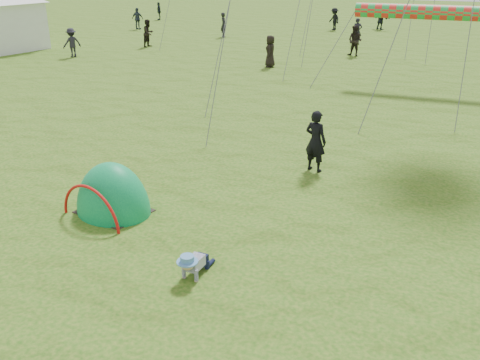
% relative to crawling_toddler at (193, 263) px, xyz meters
% --- Properties ---
extents(ground, '(140.00, 140.00, 0.00)m').
position_rel_crawling_toddler_xyz_m(ground, '(0.20, 0.13, -0.28)').
color(ground, '#174E0D').
extents(crawling_toddler, '(0.58, 0.78, 0.57)m').
position_rel_crawling_toddler_xyz_m(crawling_toddler, '(0.00, 0.00, 0.00)').
color(crawling_toddler, black).
rests_on(crawling_toddler, ground).
extents(popup_tent, '(2.23, 1.99, 2.46)m').
position_rel_crawling_toddler_xyz_m(popup_tent, '(-2.97, 1.84, -0.28)').
color(popup_tent, '#077344').
rests_on(popup_tent, ground).
extents(standing_adult, '(0.74, 0.60, 1.75)m').
position_rel_crawling_toddler_xyz_m(standing_adult, '(0.88, 6.11, 0.59)').
color(standing_adult, black).
rests_on(standing_adult, ground).
extents(crowd_person_0, '(0.71, 0.76, 1.74)m').
position_rel_crawling_toddler_xyz_m(crowd_person_0, '(-11.50, 29.57, 0.59)').
color(crowd_person_0, black).
rests_on(crowd_person_0, ground).
extents(crowd_person_1, '(0.79, 0.95, 1.75)m').
position_rel_crawling_toddler_xyz_m(crowd_person_1, '(-14.42, 23.70, 0.59)').
color(crowd_person_1, black).
rests_on(crowd_person_1, ground).
extents(crowd_person_2, '(1.00, 0.45, 1.68)m').
position_rel_crawling_toddler_xyz_m(crowd_person_2, '(-19.65, 31.14, 0.56)').
color(crowd_person_2, '#26303C').
rests_on(crowd_person_2, ground).
extents(crowd_person_3, '(1.09, 1.24, 1.67)m').
position_rel_crawling_toddler_xyz_m(crowd_person_3, '(-16.79, 18.82, 0.55)').
color(crowd_person_3, black).
rests_on(crowd_person_3, ground).
extents(crowd_person_4, '(0.71, 0.92, 1.68)m').
position_rel_crawling_toddler_xyz_m(crowd_person_4, '(-4.87, 20.01, 0.56)').
color(crowd_person_4, black).
rests_on(crowd_person_4, ground).
extents(crowd_person_6, '(0.69, 0.53, 1.69)m').
position_rel_crawling_toddler_xyz_m(crowd_person_6, '(-1.82, 29.82, 0.56)').
color(crowd_person_6, black).
rests_on(crowd_person_6, ground).
extents(crowd_person_9, '(1.24, 1.21, 1.71)m').
position_rel_crawling_toddler_xyz_m(crowd_person_9, '(-4.72, 36.37, 0.57)').
color(crowd_person_9, black).
rests_on(crowd_person_9, ground).
extents(crowd_person_11, '(1.59, 1.34, 1.72)m').
position_rel_crawling_toddler_xyz_m(crowd_person_11, '(-1.27, 38.01, 0.58)').
color(crowd_person_11, black).
rests_on(crowd_person_11, ground).
extents(crowd_person_13, '(1.03, 0.90, 1.79)m').
position_rel_crawling_toddler_xyz_m(crowd_person_13, '(-1.17, 25.00, 0.61)').
color(crowd_person_13, black).
rests_on(crowd_person_13, ground).
extents(crowd_person_14, '(0.80, 0.99, 1.58)m').
position_rel_crawling_toddler_xyz_m(crowd_person_14, '(-21.29, 37.69, 0.51)').
color(crowd_person_14, black).
rests_on(crowd_person_14, ground).
extents(rainbow_tube_kite, '(6.67, 0.64, 0.64)m').
position_rel_crawling_toddler_xyz_m(rainbow_tube_kite, '(3.18, 17.95, 3.03)').
color(rainbow_tube_kite, red).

